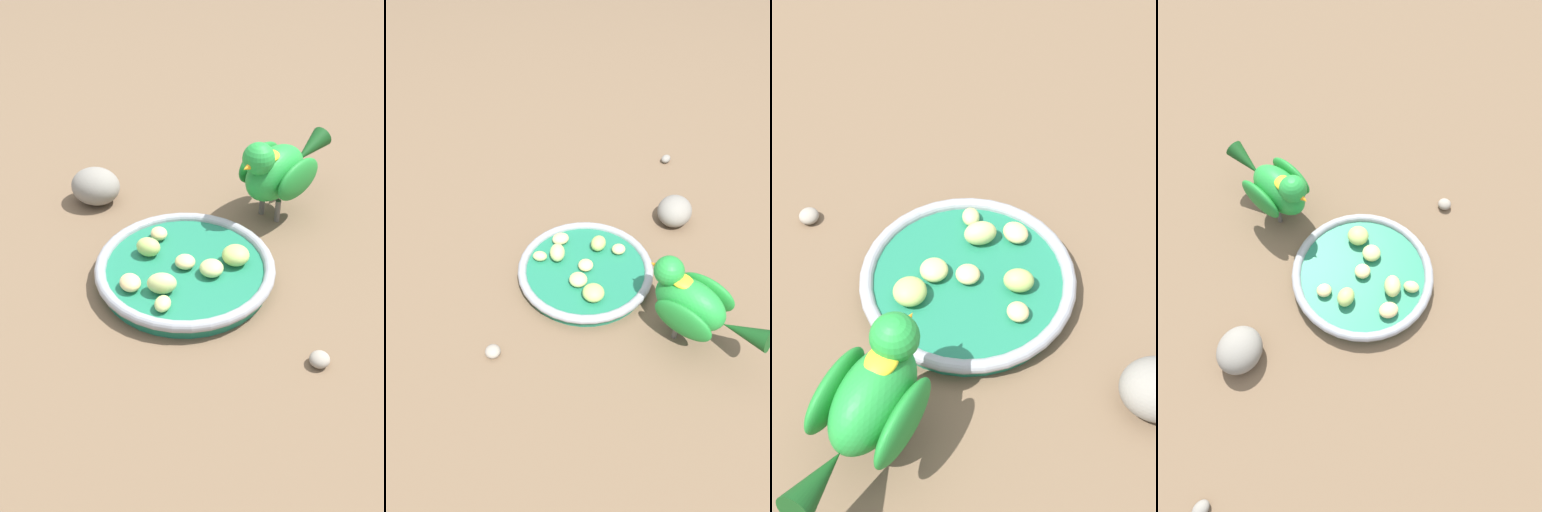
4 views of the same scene
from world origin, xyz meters
TOP-DOWN VIEW (x-y plane):
  - ground_plane at (0.00, 0.00)m, footprint 4.00×4.00m
  - feeding_bowl at (-0.00, 0.01)m, footprint 0.24×0.24m
  - apple_piece_0 at (0.06, -0.04)m, footprint 0.03×0.03m
  - apple_piece_1 at (-0.06, -0.02)m, footprint 0.05×0.05m
  - apple_piece_2 at (0.06, -0.00)m, footprint 0.04×0.03m
  - apple_piece_3 at (-0.00, 0.01)m, footprint 0.03×0.03m
  - apple_piece_4 at (0.01, 0.07)m, footprint 0.04×0.04m
  - apple_piece_5 at (-0.04, 0.01)m, footprint 0.04×0.04m
  - apple_piece_6 at (-0.00, 0.10)m, footprint 0.02×0.03m
  - apple_piece_7 at (0.05, 0.07)m, footprint 0.04×0.04m
  - parrot at (-0.08, -0.18)m, footprint 0.13×0.19m
  - pebble_1 at (-0.20, 0.11)m, footprint 0.03×0.03m

SIDE VIEW (x-z plane):
  - ground_plane at x=0.00m, z-range 0.00..0.00m
  - pebble_1 at x=-0.20m, z-range 0.00..0.02m
  - feeding_bowl at x=0.00m, z-range 0.00..0.03m
  - apple_piece_6 at x=0.00m, z-range 0.02..0.04m
  - apple_piece_0 at x=0.06m, z-range 0.02..0.04m
  - apple_piece_3 at x=0.00m, z-range 0.02..0.04m
  - apple_piece_7 at x=0.05m, z-range 0.02..0.04m
  - apple_piece_5 at x=-0.04m, z-range 0.02..0.04m
  - apple_piece_1 at x=-0.06m, z-range 0.02..0.05m
  - apple_piece_2 at x=0.06m, z-range 0.02..0.05m
  - apple_piece_4 at x=0.01m, z-range 0.02..0.05m
  - parrot at x=-0.08m, z-range 0.01..0.15m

